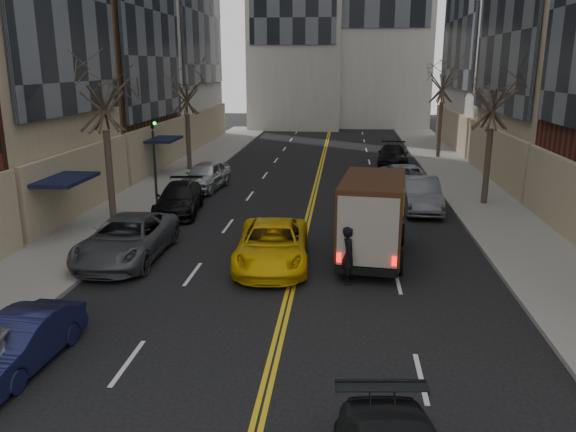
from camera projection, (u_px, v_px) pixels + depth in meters
name	position (u px, v px, depth m)	size (l,w,h in m)	color
sidewalk_left	(159.00, 189.00, 32.38)	(4.00, 66.00, 0.15)	slate
sidewalk_right	(479.00, 196.00, 30.65)	(4.00, 66.00, 0.15)	slate
tree_lf_mid	(101.00, 74.00, 23.93)	(3.20, 3.20, 8.91)	#382D23
tree_lf_far	(186.00, 80.00, 36.57)	(3.20, 3.20, 8.12)	#382D23
tree_rt_mid	(495.00, 82.00, 27.16)	(3.20, 3.20, 8.32)	#382D23
tree_rt_far	(444.00, 68.00, 41.42)	(3.20, 3.20, 9.11)	#382D23
traffic_signal	(154.00, 155.00, 26.70)	(0.29, 0.26, 4.70)	black
ups_truck	(373.00, 217.00, 20.61)	(2.82, 5.91, 3.13)	black
taxi	(272.00, 245.00, 20.10)	(2.52, 5.46, 1.52)	#DBAE09
pedestrian	(349.00, 255.00, 18.33)	(0.71, 0.47, 1.94)	black
parked_lf_b	(21.00, 342.00, 13.31)	(1.34, 3.85, 1.27)	black
parked_lf_c	(127.00, 239.00, 20.69)	(2.61, 5.65, 1.57)	#484A50
parked_lf_d	(179.00, 199.00, 27.23)	(1.99, 4.89, 1.42)	black
parked_lf_e	(206.00, 176.00, 32.29)	(1.91, 4.74, 1.62)	#ACAFB4
parked_rt_a	(421.00, 194.00, 27.73)	(1.69, 4.86, 1.60)	#505358
parked_rt_b	(406.00, 180.00, 31.30)	(2.55, 5.54, 1.54)	#AFB1B7
parked_rt_c	(393.00, 155.00, 40.09)	(2.10, 5.16, 1.50)	black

